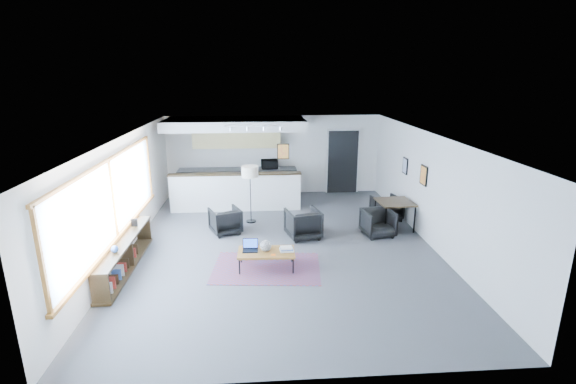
{
  "coord_description": "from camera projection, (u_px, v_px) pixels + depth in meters",
  "views": [
    {
      "loc": [
        -0.51,
        -9.13,
        3.96
      ],
      "look_at": [
        0.17,
        0.4,
        1.2
      ],
      "focal_mm": 26.0,
      "sensor_mm": 36.0,
      "label": 1
    }
  ],
  "objects": [
    {
      "name": "room",
      "position": [
        282.0,
        193.0,
        9.52
      ],
      "size": [
        7.02,
        9.02,
        2.62
      ],
      "color": "#474749",
      "rests_on": "ground"
    },
    {
      "name": "window",
      "position": [
        113.0,
        201.0,
        8.38
      ],
      "size": [
        0.1,
        5.95,
        1.66
      ],
      "color": "#8CBFFF",
      "rests_on": "room"
    },
    {
      "name": "console",
      "position": [
        125.0,
        256.0,
        8.56
      ],
      "size": [
        0.35,
        3.0,
        0.8
      ],
      "color": "#2E2010",
      "rests_on": "floor"
    },
    {
      "name": "kitchenette",
      "position": [
        236.0,
        158.0,
        12.97
      ],
      "size": [
        4.2,
        1.96,
        2.6
      ],
      "color": "white",
      "rests_on": "floor"
    },
    {
      "name": "doorway",
      "position": [
        342.0,
        161.0,
        13.98
      ],
      "size": [
        1.1,
        0.12,
        2.15
      ],
      "color": "black",
      "rests_on": "room"
    },
    {
      "name": "track_light",
      "position": [
        255.0,
        127.0,
        11.25
      ],
      "size": [
        1.6,
        0.07,
        0.15
      ],
      "color": "silver",
      "rests_on": "room"
    },
    {
      "name": "wall_art_lower",
      "position": [
        424.0,
        175.0,
        10.08
      ],
      "size": [
        0.03,
        0.38,
        0.48
      ],
      "color": "black",
      "rests_on": "room"
    },
    {
      "name": "wall_art_upper",
      "position": [
        405.0,
        166.0,
        11.34
      ],
      "size": [
        0.03,
        0.34,
        0.44
      ],
      "color": "black",
      "rests_on": "room"
    },
    {
      "name": "kilim_rug",
      "position": [
        267.0,
        268.0,
        8.73
      ],
      "size": [
        2.34,
        1.71,
        0.01
      ],
      "rotation": [
        0.0,
        0.0,
        -0.09
      ],
      "color": "#552E42",
      "rests_on": "floor"
    },
    {
      "name": "coffee_table",
      "position": [
        266.0,
        253.0,
        8.64
      ],
      "size": [
        1.19,
        0.67,
        0.38
      ],
      "rotation": [
        0.0,
        0.0,
        -0.03
      ],
      "color": "brown",
      "rests_on": "floor"
    },
    {
      "name": "laptop",
      "position": [
        250.0,
        247.0,
        8.68
      ],
      "size": [
        0.32,
        0.27,
        0.23
      ],
      "rotation": [
        0.0,
        0.0,
        -0.03
      ],
      "color": "black",
      "rests_on": "coffee_table"
    },
    {
      "name": "ceramic_pot",
      "position": [
        266.0,
        246.0,
        8.61
      ],
      "size": [
        0.24,
        0.24,
        0.24
      ],
      "rotation": [
        0.0,
        0.0,
        -0.43
      ],
      "color": "gray",
      "rests_on": "coffee_table"
    },
    {
      "name": "book_stack",
      "position": [
        287.0,
        249.0,
        8.64
      ],
      "size": [
        0.3,
        0.25,
        0.09
      ],
      "rotation": [
        0.0,
        0.0,
        0.07
      ],
      "color": "silver",
      "rests_on": "coffee_table"
    },
    {
      "name": "coaster",
      "position": [
        273.0,
        255.0,
        8.46
      ],
      "size": [
        0.09,
        0.09,
        0.01
      ],
      "rotation": [
        0.0,
        0.0,
        -0.02
      ],
      "color": "#E5590C",
      "rests_on": "coffee_table"
    },
    {
      "name": "armchair_left",
      "position": [
        225.0,
        219.0,
        10.56
      ],
      "size": [
        0.9,
        0.88,
        0.72
      ],
      "primitive_type": "imported",
      "rotation": [
        0.0,
        0.0,
        3.54
      ],
      "color": "black",
      "rests_on": "floor"
    },
    {
      "name": "armchair_right",
      "position": [
        303.0,
        222.0,
        10.26
      ],
      "size": [
        0.92,
        0.89,
        0.79
      ],
      "primitive_type": "imported",
      "rotation": [
        0.0,
        0.0,
        3.39
      ],
      "color": "black",
      "rests_on": "floor"
    },
    {
      "name": "floor_lamp",
      "position": [
        250.0,
        174.0,
        11.07
      ],
      "size": [
        0.47,
        0.47,
        1.56
      ],
      "rotation": [
        0.0,
        0.0,
        0.04
      ],
      "color": "black",
      "rests_on": "floor"
    },
    {
      "name": "dining_table",
      "position": [
        395.0,
        204.0,
        10.8
      ],
      "size": [
        0.93,
        0.93,
        0.74
      ],
      "rotation": [
        0.0,
        0.0,
        0.07
      ],
      "color": "#2E2010",
      "rests_on": "floor"
    },
    {
      "name": "dining_chair_near",
      "position": [
        378.0,
        224.0,
        10.39
      ],
      "size": [
        0.7,
        0.67,
        0.63
      ],
      "primitive_type": "imported",
      "rotation": [
        0.0,
        0.0,
        0.17
      ],
      "color": "black",
      "rests_on": "floor"
    },
    {
      "name": "dining_chair_far",
      "position": [
        386.0,
        209.0,
        11.55
      ],
      "size": [
        0.72,
        0.7,
        0.62
      ],
      "primitive_type": "imported",
      "rotation": [
        0.0,
        0.0,
        3.39
      ],
      "color": "black",
      "rests_on": "floor"
    },
    {
      "name": "microwave",
      "position": [
        269.0,
        163.0,
        13.54
      ],
      "size": [
        0.54,
        0.34,
        0.35
      ],
      "primitive_type": "imported",
      "rotation": [
        0.0,
        0.0,
        0.1
      ],
      "color": "black",
      "rests_on": "kitchenette"
    }
  ]
}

